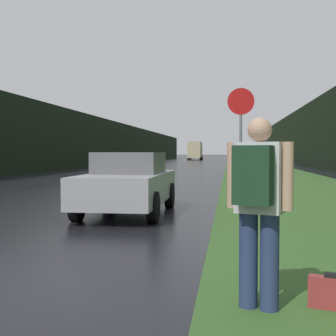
{
  "coord_description": "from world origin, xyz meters",
  "views": [
    {
      "loc": [
        4.38,
        -0.8,
        1.45
      ],
      "look_at": [
        2.25,
        15.5,
        0.9
      ],
      "focal_mm": 50.0,
      "sensor_mm": 36.0,
      "label": 1
    }
  ],
  "objects_px": {
    "suitcase": "(333,294)",
    "car_passing_near": "(129,183)",
    "stop_sign": "(241,136)",
    "delivery_truck": "(195,150)",
    "hitchhiker_with_backpack": "(258,201)"
  },
  "relations": [
    {
      "from": "hitchhiker_with_backpack",
      "to": "car_passing_near",
      "type": "height_order",
      "value": "hitchhiker_with_backpack"
    },
    {
      "from": "stop_sign",
      "to": "car_passing_near",
      "type": "height_order",
      "value": "stop_sign"
    },
    {
      "from": "delivery_truck",
      "to": "stop_sign",
      "type": "bearing_deg",
      "value": -85.07
    },
    {
      "from": "hitchhiker_with_backpack",
      "to": "car_passing_near",
      "type": "relative_size",
      "value": 0.41
    },
    {
      "from": "stop_sign",
      "to": "delivery_truck",
      "type": "relative_size",
      "value": 0.39
    },
    {
      "from": "car_passing_near",
      "to": "delivery_truck",
      "type": "distance_m",
      "value": 79.06
    },
    {
      "from": "delivery_truck",
      "to": "suitcase",
      "type": "bearing_deg",
      "value": -85.07
    },
    {
      "from": "car_passing_near",
      "to": "delivery_truck",
      "type": "height_order",
      "value": "delivery_truck"
    },
    {
      "from": "stop_sign",
      "to": "hitchhiker_with_backpack",
      "type": "distance_m",
      "value": 7.77
    },
    {
      "from": "stop_sign",
      "to": "car_passing_near",
      "type": "xyz_separation_m",
      "value": [
        -2.64,
        -1.19,
        -1.14
      ]
    },
    {
      "from": "suitcase",
      "to": "car_passing_near",
      "type": "height_order",
      "value": "car_passing_near"
    },
    {
      "from": "hitchhiker_with_backpack",
      "to": "delivery_truck",
      "type": "relative_size",
      "value": 0.22
    },
    {
      "from": "hitchhiker_with_backpack",
      "to": "suitcase",
      "type": "height_order",
      "value": "hitchhiker_with_backpack"
    },
    {
      "from": "car_passing_near",
      "to": "delivery_truck",
      "type": "xyz_separation_m",
      "value": [
        -4.07,
        78.94,
        1.1
      ]
    },
    {
      "from": "delivery_truck",
      "to": "car_passing_near",
      "type": "bearing_deg",
      "value": -87.05
    }
  ]
}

